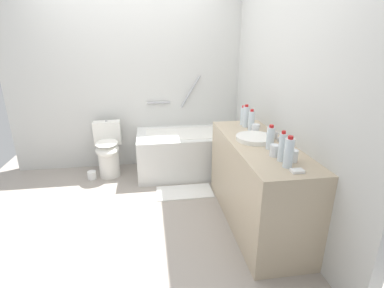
% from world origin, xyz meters
% --- Properties ---
extents(ground_plane, '(3.91, 3.91, 0.00)m').
position_xyz_m(ground_plane, '(0.00, 0.00, 0.00)').
color(ground_plane, '#9E9389').
extents(wall_back_tiled, '(3.31, 0.10, 2.47)m').
position_xyz_m(wall_back_tiled, '(0.00, 1.36, 1.23)').
color(wall_back_tiled, silver).
rests_on(wall_back_tiled, ground_plane).
extents(wall_right_mirror, '(0.10, 3.02, 2.47)m').
position_xyz_m(wall_right_mirror, '(1.51, 0.00, 1.23)').
color(wall_right_mirror, silver).
rests_on(wall_right_mirror, ground_plane).
extents(bathtub, '(1.41, 0.75, 1.28)m').
position_xyz_m(bathtub, '(0.71, 0.93, 0.30)').
color(bathtub, silver).
rests_on(bathtub, ground_plane).
extents(toilet, '(0.36, 0.53, 0.72)m').
position_xyz_m(toilet, '(-0.38, 1.00, 0.36)').
color(toilet, white).
rests_on(toilet, ground_plane).
extents(vanity_counter, '(0.54, 1.54, 0.83)m').
position_xyz_m(vanity_counter, '(1.18, -0.31, 0.42)').
color(vanity_counter, tan).
rests_on(vanity_counter, ground_plane).
extents(sink_basin, '(0.35, 0.35, 0.04)m').
position_xyz_m(sink_basin, '(1.16, -0.24, 0.85)').
color(sink_basin, white).
rests_on(sink_basin, vanity_counter).
extents(sink_faucet, '(0.12, 0.15, 0.07)m').
position_xyz_m(sink_faucet, '(1.36, -0.24, 0.87)').
color(sink_faucet, '#BDBDC2').
rests_on(sink_faucet, vanity_counter).
extents(water_bottle_0, '(0.06, 0.06, 0.22)m').
position_xyz_m(water_bottle_0, '(1.21, 0.29, 0.93)').
color(water_bottle_0, silver).
rests_on(water_bottle_0, vanity_counter).
extents(water_bottle_1, '(0.06, 0.06, 0.24)m').
position_xyz_m(water_bottle_1, '(1.18, -0.75, 0.95)').
color(water_bottle_1, silver).
rests_on(water_bottle_1, vanity_counter).
extents(water_bottle_2, '(0.06, 0.06, 0.22)m').
position_xyz_m(water_bottle_2, '(1.24, 0.08, 0.94)').
color(water_bottle_2, silver).
rests_on(water_bottle_2, vanity_counter).
extents(water_bottle_3, '(0.07, 0.07, 0.21)m').
position_xyz_m(water_bottle_3, '(1.20, -0.48, 0.93)').
color(water_bottle_3, silver).
rests_on(water_bottle_3, vanity_counter).
extents(water_bottle_4, '(0.07, 0.07, 0.24)m').
position_xyz_m(water_bottle_4, '(1.18, -0.87, 0.95)').
color(water_bottle_4, silver).
rests_on(water_bottle_4, vanity_counter).
extents(water_bottle_5, '(0.07, 0.07, 0.24)m').
position_xyz_m(water_bottle_5, '(1.22, 0.21, 0.95)').
color(water_bottle_5, silver).
rests_on(water_bottle_5, vanity_counter).
extents(drinking_glass_0, '(0.08, 0.08, 0.09)m').
position_xyz_m(drinking_glass_0, '(1.25, -0.02, 0.88)').
color(drinking_glass_0, white).
rests_on(drinking_glass_0, vanity_counter).
extents(drinking_glass_1, '(0.08, 0.08, 0.09)m').
position_xyz_m(drinking_glass_1, '(1.27, -0.77, 0.88)').
color(drinking_glass_1, white).
rests_on(drinking_glass_1, vanity_counter).
extents(drinking_glass_2, '(0.08, 0.08, 0.10)m').
position_xyz_m(drinking_glass_2, '(1.17, -0.65, 0.88)').
color(drinking_glass_2, white).
rests_on(drinking_glass_2, vanity_counter).
extents(soap_dish, '(0.09, 0.06, 0.02)m').
position_xyz_m(soap_dish, '(1.21, -0.96, 0.84)').
color(soap_dish, white).
rests_on(soap_dish, vanity_counter).
extents(bath_mat, '(0.66, 0.34, 0.01)m').
position_xyz_m(bath_mat, '(0.56, 0.35, 0.01)').
color(bath_mat, white).
rests_on(bath_mat, ground_plane).
extents(toilet_paper_roll, '(0.11, 0.11, 0.11)m').
position_xyz_m(toilet_paper_roll, '(-0.60, 0.89, 0.05)').
color(toilet_paper_roll, white).
rests_on(toilet_paper_roll, ground_plane).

